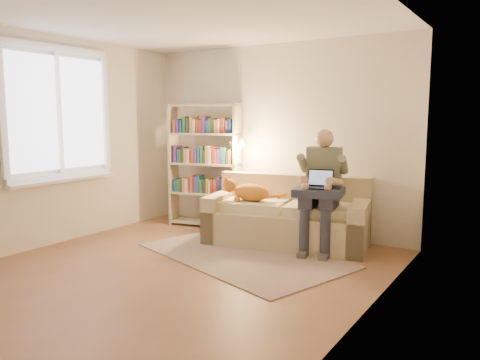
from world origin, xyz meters
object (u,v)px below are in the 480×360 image
Objects in this scene: sofa at (288,219)px; laptop at (320,183)px; cat at (248,191)px; person at (321,183)px; bookshelf at (205,159)px.

sofa is 6.13× the size of laptop.
laptop reaches higher than cat.
laptop is at bearing -9.35° from cat.
person is (0.47, -0.06, 0.51)m from sofa.
cat is at bearing -34.64° from bookshelf.
bookshelf is at bearing 157.14° from laptop.
sofa is 1.19× the size of bookshelf.
bookshelf reaches higher than laptop.
sofa is 2.96× the size of cat.
bookshelf is at bearing 145.36° from cat.
laptop is at bearing -22.86° from bookshelf.
bookshelf is (-1.97, 0.38, 0.16)m from laptop.
cat is at bearing 178.52° from person.
person reaches higher than laptop.
sofa is at bearing 161.23° from person.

